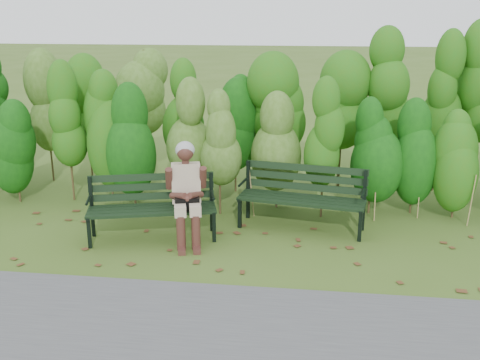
# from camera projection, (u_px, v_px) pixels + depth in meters

# --- Properties ---
(ground) EXTENTS (80.00, 80.00, 0.00)m
(ground) POSITION_uv_depth(u_px,v_px,m) (236.00, 249.00, 6.65)
(ground) COLOR #3D5A1B
(footpath) EXTENTS (60.00, 2.50, 0.01)m
(footpath) POSITION_uv_depth(u_px,v_px,m) (200.00, 358.00, 4.56)
(footpath) COLOR #474749
(footpath) RESTS_ON ground
(hedge_band) EXTENTS (11.04, 1.67, 2.42)m
(hedge_band) POSITION_uv_depth(u_px,v_px,m) (254.00, 116.00, 8.05)
(hedge_band) COLOR #47381E
(hedge_band) RESTS_ON ground
(leaf_litter) EXTENTS (6.00, 2.13, 0.01)m
(leaf_litter) POSITION_uv_depth(u_px,v_px,m) (264.00, 257.00, 6.42)
(leaf_litter) COLOR brown
(leaf_litter) RESTS_ON ground
(bench_left) EXTENTS (1.63, 0.88, 0.78)m
(bench_left) POSITION_uv_depth(u_px,v_px,m) (152.00, 202.00, 6.89)
(bench_left) COLOR black
(bench_left) RESTS_ON ground
(bench_right) EXTENTS (1.67, 0.79, 0.80)m
(bench_right) POSITION_uv_depth(u_px,v_px,m) (303.00, 192.00, 7.21)
(bench_right) COLOR black
(bench_right) RESTS_ON ground
(seated_woman) EXTENTS (0.53, 0.78, 1.22)m
(seated_woman) POSITION_uv_depth(u_px,v_px,m) (186.00, 188.00, 6.73)
(seated_woman) COLOR tan
(seated_woman) RESTS_ON ground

